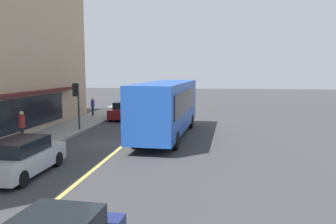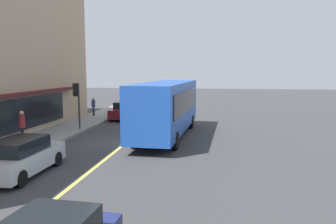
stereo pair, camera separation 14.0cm
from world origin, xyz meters
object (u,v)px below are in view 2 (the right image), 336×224
Objects in this scene: traffic_light at (77,95)px; pedestrian_waiting at (93,105)px; car_silver at (21,157)px; car_maroon at (125,110)px; bus at (167,106)px; pedestrian_by_curb at (22,124)px.

traffic_light is 1.96× the size of pedestrian_waiting.
car_maroon is at bearing 0.37° from car_silver.
traffic_light is 7.25m from pedestrian_waiting.
bus is 6.66m from traffic_light.
pedestrian_by_curb is at bearing 165.28° from car_maroon.
traffic_light is 10.32m from car_silver.
car_silver is 16.26m from car_maroon.
traffic_light is 6.75m from car_maroon.
traffic_light reaches higher than pedestrian_waiting.
bus is 8.91m from car_maroon.
bus is at bearing -64.13° from pedestrian_by_curb.
bus is 2.61× the size of car_silver.
car_silver is (-9.99, -1.83, -1.79)m from traffic_light.
traffic_light is at bearing -13.79° from pedestrian_by_curb.
car_maroon is 2.35× the size of pedestrian_by_curb.
car_maroon is (16.26, 0.10, 0.00)m from car_silver.
pedestrian_by_curb is (5.11, 3.03, 0.52)m from car_silver.
car_maroon is 3.25m from pedestrian_waiting.
car_maroon is (6.27, -1.73, -1.79)m from traffic_light.
bus is 2.61× the size of car_maroon.
traffic_light is 1.75× the size of pedestrian_by_curb.
traffic_light is 0.74× the size of car_silver.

